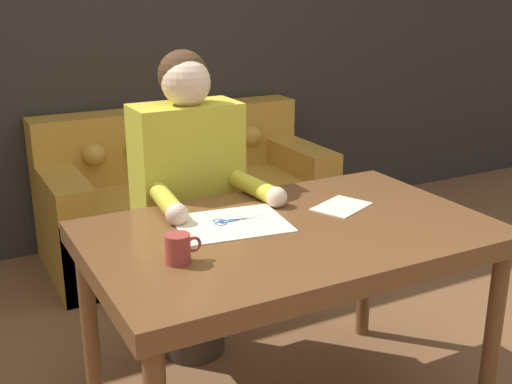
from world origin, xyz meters
The scene contains 8 objects.
wall_back centered at (0.00, 2.12, 1.30)m, with size 8.00×0.06×2.60m.
dining_table centered at (-0.08, 0.07, 0.69)m, with size 1.36×0.85×0.77m.
couch centered at (0.20, 1.73, 0.31)m, with size 1.65×0.78×0.84m.
person centered at (-0.21, 0.67, 0.66)m, with size 0.47×0.57×1.31m.
pattern_paper_main centered at (-0.24, 0.20, 0.77)m, with size 0.41×0.34×0.00m.
pattern_paper_offcut centered at (0.20, 0.16, 0.77)m, with size 0.25×0.22×0.00m.
scissors centered at (-0.22, 0.22, 0.77)m, with size 0.22×0.09×0.01m.
mug centered at (-0.52, -0.02, 0.81)m, with size 0.11×0.08×0.09m.
Camera 1 is at (-1.13, -1.66, 1.56)m, focal length 45.00 mm.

